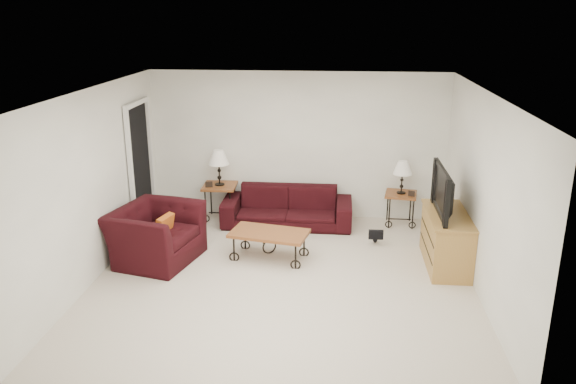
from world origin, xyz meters
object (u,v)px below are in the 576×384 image
object	(u,v)px
side_table_right	(400,209)
backpack	(376,229)
coffee_table	(269,245)
lamp_left	(219,168)
tv_stand	(446,240)
sofa	(287,207)
side_table_left	(220,202)
television	(449,191)
lamp_right	(402,177)
armchair	(156,234)

from	to	relation	value
side_table_right	backpack	world-z (taller)	side_table_right
coffee_table	lamp_left	bearing A→B (deg)	123.68
coffee_table	backpack	xyz separation A→B (m)	(1.56, 0.73, 0.02)
tv_stand	sofa	bearing A→B (deg)	149.83
side_table_left	television	bearing A→B (deg)	-23.85
side_table_right	television	bearing A→B (deg)	-73.35
lamp_right	coffee_table	size ratio (longest dim) A/B	0.50
tv_stand	backpack	bearing A→B (deg)	142.41
side_table_left	armchair	world-z (taller)	armchair
side_table_left	tv_stand	size ratio (longest dim) A/B	0.48
side_table_right	backpack	distance (m)	0.95
sofa	tv_stand	size ratio (longest dim) A/B	1.68
lamp_right	television	bearing A→B (deg)	-73.35
sofa	tv_stand	world-z (taller)	tv_stand
side_table_left	tv_stand	bearing A→B (deg)	-23.73
lamp_right	side_table_left	bearing A→B (deg)	180.00
side_table_left	lamp_right	xyz separation A→B (m)	(3.05, 0.00, 0.52)
armchair	television	size ratio (longest dim) A/B	1.06
armchair	television	distance (m)	4.15
lamp_right	armchair	world-z (taller)	lamp_right
side_table_right	tv_stand	distance (m)	1.63
side_table_right	armchair	world-z (taller)	armchair
lamp_right	armchair	bearing A→B (deg)	-154.03
television	side_table_right	bearing A→B (deg)	-163.35
side_table_left	side_table_right	xyz separation A→B (m)	(3.05, 0.00, -0.03)
lamp_left	backpack	xyz separation A→B (m)	(2.61, -0.84, -0.69)
coffee_table	armchair	size ratio (longest dim) A/B	0.91
side_table_left	television	distance (m)	3.93
coffee_table	television	bearing A→B (deg)	0.19
side_table_right	tv_stand	bearing A→B (deg)	-72.68
side_table_left	coffee_table	distance (m)	1.88
side_table_right	coffee_table	bearing A→B (deg)	-142.13
side_table_left	coffee_table	bearing A→B (deg)	-56.32
sofa	lamp_right	distance (m)	1.96
television	backpack	size ratio (longest dim) A/B	2.57
coffee_table	armchair	world-z (taller)	armchair
side_table_right	television	size ratio (longest dim) A/B	0.48
lamp_left	armchair	bearing A→B (deg)	-107.82
side_table_right	television	xyz separation A→B (m)	(0.47, -1.56, 0.82)
television	backpack	bearing A→B (deg)	-128.19
sofa	side_table_left	xyz separation A→B (m)	(-1.17, 0.18, -0.01)
television	tv_stand	bearing A→B (deg)	90.00
television	backpack	xyz separation A→B (m)	(-0.91, 0.72, -0.87)
side_table_left	lamp_right	distance (m)	3.10
lamp_right	tv_stand	xyz separation A→B (m)	(0.49, -1.56, -0.44)
lamp_right	lamp_left	bearing A→B (deg)	180.00
lamp_left	backpack	distance (m)	2.82
lamp_left	lamp_right	world-z (taller)	lamp_left
side_table_right	sofa	bearing A→B (deg)	-174.53
tv_stand	television	distance (m)	0.71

